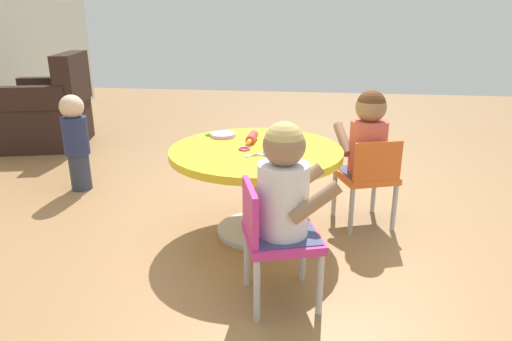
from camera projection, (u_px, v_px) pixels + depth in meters
ground_plane at (256, 232)px, 2.58m from camera, size 10.00×10.00×0.00m
craft_table at (256, 168)px, 2.46m from camera, size 0.93×0.93×0.50m
child_chair_left at (274, 236)px, 1.88m from camera, size 0.38×0.38×0.54m
seated_child_left at (285, 185)px, 1.81m from camera, size 0.36×0.41×0.51m
child_chair_right at (368, 176)px, 2.57m from camera, size 0.38×0.38×0.54m
seated_child_right at (368, 136)px, 2.54m from camera, size 0.42×0.37×0.51m
armchair_dark at (50, 113)px, 4.22m from camera, size 0.86×0.87×0.85m
toddler_standing at (76, 140)px, 3.11m from camera, size 0.17×0.17×0.67m
rolling_pin at (252, 137)px, 2.54m from camera, size 0.23×0.05×0.05m
craft_scissors at (261, 155)px, 2.30m from camera, size 0.11×0.14×0.01m
playdough_blob_0 at (223, 135)px, 2.65m from camera, size 0.15×0.15×0.02m
cookie_cutter_0 at (283, 134)px, 2.70m from camera, size 0.06×0.06×0.01m
cookie_cutter_1 at (209, 135)px, 2.68m from camera, size 0.05×0.05×0.01m
cookie_cutter_2 at (244, 149)px, 2.40m from camera, size 0.06×0.06×0.01m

